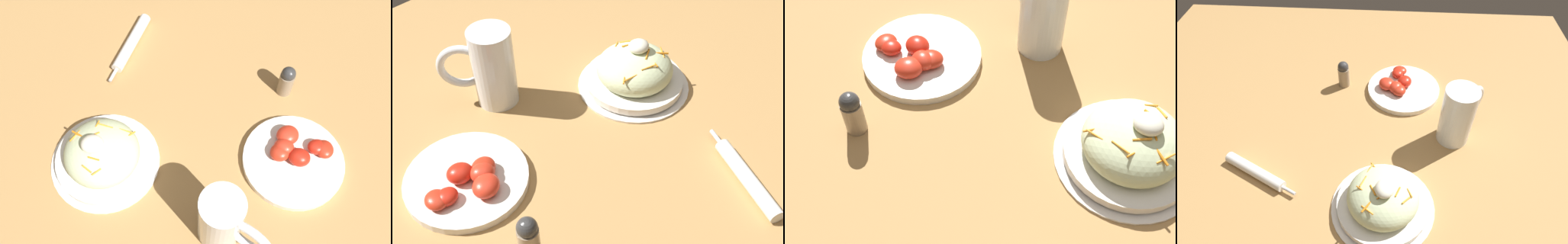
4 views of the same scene
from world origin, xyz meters
TOP-DOWN VIEW (x-y plane):
  - ground_plane at (0.00, 0.00)m, footprint 1.43×1.43m
  - salad_plate at (-0.15, -0.09)m, footprint 0.22×0.22m
  - beer_mug at (0.07, -0.27)m, footprint 0.12×0.12m
  - napkin_roll at (-0.08, 0.21)m, footprint 0.11×0.19m
  - tomato_plate at (0.24, -0.13)m, footprint 0.21×0.21m
  - salt_shaker at (0.26, 0.04)m, footprint 0.03×0.03m

SIDE VIEW (x-z plane):
  - ground_plane at x=0.00m, z-range 0.00..0.00m
  - napkin_roll at x=-0.08m, z-range 0.00..0.03m
  - tomato_plate at x=0.24m, z-range -0.01..0.04m
  - salad_plate at x=-0.15m, z-range -0.02..0.09m
  - salt_shaker at x=0.26m, z-range 0.00..0.08m
  - beer_mug at x=0.07m, z-range -0.01..0.15m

